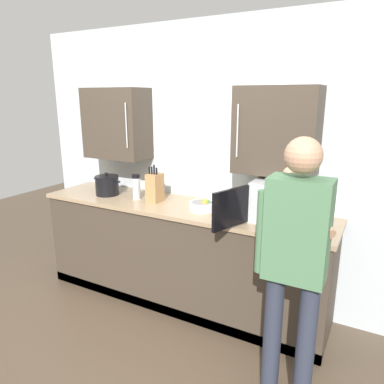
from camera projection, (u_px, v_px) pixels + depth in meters
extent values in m
plane|color=#4C3D2D|center=(131.00, 345.00, 2.79)|extent=(9.40, 9.40, 0.00)
cube|color=#B2BCC1|center=(198.00, 163.00, 3.41)|extent=(3.57, 0.10, 2.51)
cube|color=#3D3328|center=(117.00, 123.00, 3.50)|extent=(0.63, 0.32, 0.67)
cylinder|color=#B7BABF|center=(126.00, 126.00, 3.23)|extent=(0.01, 0.01, 0.40)
cube|color=#3D3328|center=(277.00, 131.00, 2.77)|extent=(0.63, 0.32, 0.67)
cylinder|color=#B7BABF|center=(237.00, 131.00, 2.74)|extent=(0.01, 0.01, 0.40)
cube|color=#3D3328|center=(180.00, 255.00, 3.31)|extent=(2.66, 0.59, 0.90)
cube|color=#937A5B|center=(180.00, 207.00, 3.19)|extent=(2.70, 0.63, 0.03)
cube|color=black|center=(165.00, 309.00, 3.19)|extent=(2.66, 0.04, 0.09)
cube|color=#B7BABF|center=(288.00, 201.00, 2.75)|extent=(0.51, 0.40, 0.31)
cube|color=beige|center=(278.00, 200.00, 2.78)|extent=(0.32, 0.34, 0.25)
cube|color=black|center=(306.00, 212.00, 2.49)|extent=(0.14, 0.01, 0.29)
cube|color=black|center=(231.00, 208.00, 2.58)|extent=(0.15, 0.35, 0.29)
cylinder|color=#B7BABF|center=(136.00, 189.00, 3.35)|extent=(0.07, 0.07, 0.20)
cylinder|color=black|center=(136.00, 176.00, 3.32)|extent=(0.08, 0.08, 0.03)
cylinder|color=black|center=(107.00, 186.00, 3.50)|extent=(0.22, 0.22, 0.17)
cylinder|color=black|center=(107.00, 177.00, 3.48)|extent=(0.23, 0.23, 0.02)
cylinder|color=black|center=(106.00, 174.00, 3.47)|extent=(0.04, 0.04, 0.03)
cylinder|color=black|center=(96.00, 179.00, 3.55)|extent=(0.05, 0.02, 0.02)
cylinder|color=black|center=(118.00, 182.00, 3.42)|extent=(0.05, 0.02, 0.02)
cylinder|color=white|center=(202.00, 206.00, 3.03)|extent=(0.22, 0.22, 0.07)
cylinder|color=slate|center=(202.00, 205.00, 3.03)|extent=(0.18, 0.18, 0.05)
sphere|color=orange|center=(205.00, 204.00, 2.99)|extent=(0.05, 0.05, 0.05)
sphere|color=red|center=(203.00, 202.00, 3.05)|extent=(0.04, 0.04, 0.04)
sphere|color=#5B9333|center=(206.00, 203.00, 3.02)|extent=(0.06, 0.06, 0.06)
sphere|color=orange|center=(204.00, 202.00, 3.04)|extent=(0.06, 0.06, 0.06)
cube|color=#A37547|center=(155.00, 188.00, 3.26)|extent=(0.11, 0.15, 0.26)
cylinder|color=black|center=(149.00, 170.00, 3.22)|extent=(0.02, 0.02, 0.06)
cylinder|color=black|center=(152.00, 170.00, 3.21)|extent=(0.02, 0.02, 0.07)
cylinder|color=black|center=(154.00, 170.00, 3.19)|extent=(0.02, 0.02, 0.09)
cylinder|color=black|center=(157.00, 171.00, 3.18)|extent=(0.02, 0.02, 0.06)
cylinder|color=#282D3D|center=(272.00, 337.00, 2.22)|extent=(0.11, 0.11, 0.86)
cylinder|color=#282D3D|center=(305.00, 348.00, 2.12)|extent=(0.11, 0.11, 0.86)
cube|color=#47704C|center=(297.00, 230.00, 1.98)|extent=(0.34, 0.20, 0.59)
sphere|color=tan|center=(303.00, 156.00, 1.88)|extent=(0.20, 0.20, 0.20)
cylinder|color=tan|center=(307.00, 200.00, 2.14)|extent=(0.42, 0.50, 0.30)
cylinder|color=#47704C|center=(262.00, 232.00, 2.09)|extent=(0.07, 0.07, 0.50)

